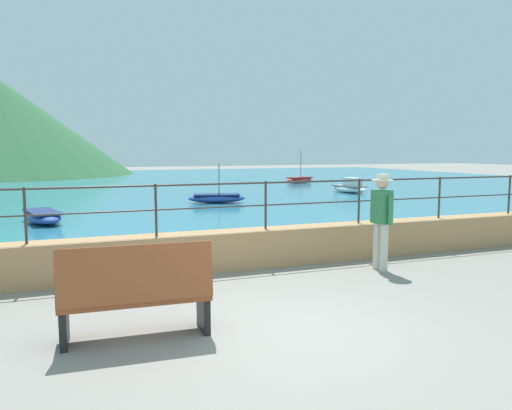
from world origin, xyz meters
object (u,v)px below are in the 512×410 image
boat_1 (300,180)px  boat_5 (43,216)px  boat_4 (350,187)px  person_walking (381,217)px  boat_0 (217,198)px  bench_main (137,292)px

boat_1 → boat_5: 19.99m
boat_4 → boat_5: (-13.89, -5.57, -0.07)m
boat_1 → boat_4: size_ratio=1.02×
person_walking → boat_0: person_walking is taller
boat_4 → boat_5: 14.97m
boat_1 → person_walking: bearing=-112.6°
boat_0 → boat_5: boat_0 is taller
boat_4 → boat_5: size_ratio=0.98×
boat_0 → boat_4: bearing=15.8°
boat_0 → boat_4: boat_0 is taller
boat_4 → boat_5: bearing=-158.2°
person_walking → boat_1: bearing=67.4°
boat_5 → boat_1: bearing=41.7°
boat_4 → boat_1: bearing=82.5°
boat_4 → boat_5: boat_4 is taller
person_walking → boat_5: (-6.00, 8.08, -0.72)m
boat_1 → boat_4: boat_1 is taller
boat_5 → person_walking: bearing=-53.4°
bench_main → boat_0: 14.16m
bench_main → boat_5: (-1.42, 9.85, -0.30)m
person_walking → boat_5: size_ratio=0.71×
person_walking → boat_4: 15.78m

